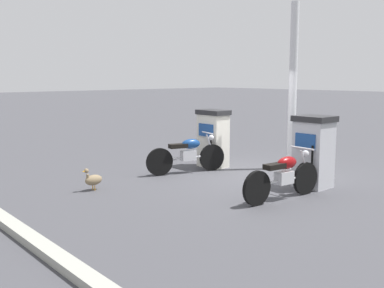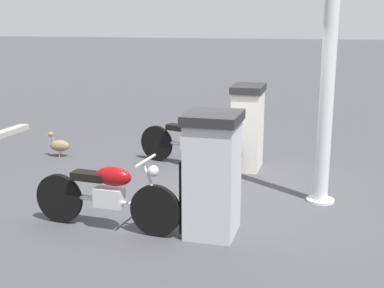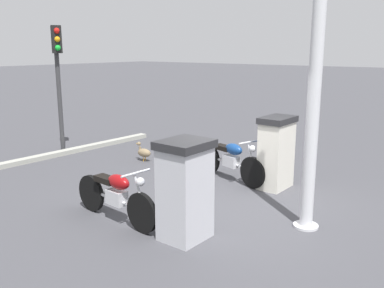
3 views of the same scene
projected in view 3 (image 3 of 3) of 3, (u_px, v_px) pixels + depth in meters
The scene contains 9 objects.
ground_plane at pixel (229, 207), 7.69m from camera, with size 120.00×120.00×0.00m, color #424247.
fuel_pump_near at pixel (276, 152), 8.59m from camera, with size 0.58×0.82×1.48m.
fuel_pump_far at pixel (185, 190), 6.27m from camera, with size 0.70×0.77×1.52m.
motorcycle_near_pump at pixel (231, 159), 9.15m from camera, with size 2.00×0.80×0.97m.
motorcycle_far_pump at pixel (116, 195), 6.95m from camera, with size 2.00×0.56×0.96m.
wandering_duck at pixel (144, 152), 10.74m from camera, with size 0.48×0.22×0.48m.
roadside_traffic_light at pixel (58, 66), 11.42m from camera, with size 0.40×0.30×3.40m.
canopy_support_pole at pixel (314, 104), 6.39m from camera, with size 0.40×0.40×4.13m.
road_edge_kerb at pixel (46, 156), 11.02m from camera, with size 0.55×7.05×0.12m.
Camera 3 is at (-3.86, 6.17, 2.82)m, focal length 39.63 mm.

